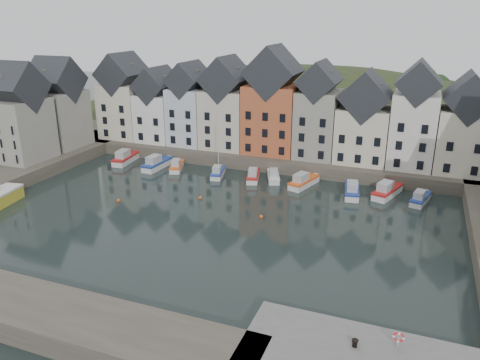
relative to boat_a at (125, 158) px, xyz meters
The scene contains 18 objects.
ground 30.03m from the boat_a, 38.51° to the right, with size 260.00×260.00×0.00m, color black.
far_quay 26.07m from the boat_a, 25.70° to the left, with size 90.00×16.00×2.00m, color #4A4339.
hillside 47.91m from the boat_a, 57.78° to the left, with size 153.60×70.40×64.00m.
far_terrace 29.42m from the boat_a, 19.22° to the left, with size 72.37×8.16×17.78m.
left_terrace 15.78m from the boat_a, 157.46° to the right, with size 7.65×17.00×15.69m.
mooring_buoys 23.64m from the boat_a, 34.43° to the right, with size 20.50×5.50×0.50m.
boat_a is the anchor object (origin of this frame).
boat_b 6.81m from the boat_a, ahead, with size 2.38×6.86×2.61m.
boat_c 10.21m from the boat_a, ahead, with size 3.43×5.74×2.11m.
boat_d 17.88m from the boat_a, ahead, with size 2.90×5.58×10.20m.
boat_e 23.66m from the boat_a, ahead, with size 3.15×5.89×2.16m.
boat_f 26.64m from the boat_a, ahead, with size 3.50×5.66×2.08m.
boat_g 31.64m from the boat_a, ahead, with size 3.63×6.64×2.43m.
boat_h 38.97m from the boat_a, ahead, with size 2.92×6.56×2.43m.
boat_i 43.58m from the boat_a, ahead, with size 4.00×6.95×2.55m.
boat_j 48.05m from the boat_a, ahead, with size 2.88×5.72×2.10m.
mooring_bollard 57.49m from the boat_a, 39.64° to the right, with size 0.48×0.48×0.56m.
life_ring_post 59.12m from the boat_a, 37.16° to the right, with size 0.80×0.17×1.30m.
Camera 1 is at (23.07, -46.33, 24.18)m, focal length 35.00 mm.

